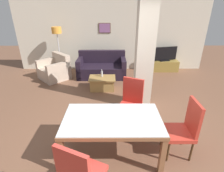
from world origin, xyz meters
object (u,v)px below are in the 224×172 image
(dining_table, at_px, (112,126))
(sofa, at_px, (102,68))
(armchair, at_px, (55,70))
(tv_stand, at_px, (163,66))
(dining_chair_far_right, at_px, (131,101))
(dining_chair_head_right, at_px, (184,127))
(bottle, at_px, (102,74))
(floor_lamp, at_px, (57,35))
(tv_screen, at_px, (165,54))
(coffee_table, at_px, (102,83))

(dining_table, relative_size, sofa, 0.93)
(armchair, bearing_deg, tv_stand, -123.75)
(dining_table, bearing_deg, sofa, 95.47)
(dining_chair_far_right, xyz_separation_m, dining_chair_head_right, (0.79, -0.86, 0.00))
(bottle, height_order, floor_lamp, floor_lamp)
(dining_chair_far_right, relative_size, bottle, 4.58)
(tv_screen, relative_size, floor_lamp, 0.55)
(dining_table, relative_size, bottle, 7.12)
(armchair, bearing_deg, floor_lamp, -51.28)
(armchair, bearing_deg, bottle, -159.60)
(sofa, bearing_deg, dining_chair_head_right, 112.62)
(armchair, bearing_deg, dining_chair_head_right, 178.10)
(armchair, relative_size, coffee_table, 1.57)
(dining_chair_far_right, bearing_deg, armchair, -23.08)
(armchair, height_order, bottle, armchair)
(sofa, distance_m, coffee_table, 1.13)
(dining_chair_far_right, bearing_deg, dining_table, 90.00)
(bottle, height_order, tv_stand, bottle)
(dining_chair_head_right, height_order, sofa, dining_chair_head_right)
(dining_chair_head_right, bearing_deg, tv_stand, -11.48)
(dining_chair_head_right, relative_size, tv_screen, 1.09)
(dining_chair_far_right, distance_m, armchair, 3.55)
(bottle, relative_size, floor_lamp, 0.13)
(tv_stand, bearing_deg, dining_chair_head_right, -101.48)
(tv_stand, bearing_deg, armchair, -169.45)
(dining_table, relative_size, coffee_table, 1.99)
(floor_lamp, bearing_deg, dining_chair_head_right, -52.37)
(tv_stand, distance_m, tv_screen, 0.47)
(coffee_table, xyz_separation_m, bottle, (-0.01, 0.11, 0.27))
(sofa, relative_size, tv_screen, 1.82)
(bottle, distance_m, tv_stand, 2.82)
(coffee_table, height_order, bottle, bottle)
(dining_chair_far_right, relative_size, sofa, 0.60)
(tv_stand, bearing_deg, dining_table, -115.81)
(bottle, bearing_deg, dining_chair_head_right, -60.96)
(dining_table, bearing_deg, dining_chair_far_right, 65.34)
(dining_chair_head_right, bearing_deg, sofa, 22.62)
(coffee_table, relative_size, tv_stand, 0.73)
(armchair, relative_size, tv_stand, 1.15)
(coffee_table, xyz_separation_m, tv_stand, (2.33, 1.66, 0.01))
(dining_chair_head_right, distance_m, armchair, 4.72)
(coffee_table, bearing_deg, bottle, 96.67)
(dining_chair_far_right, relative_size, coffee_table, 1.28)
(dining_chair_head_right, relative_size, sofa, 0.60)
(sofa, bearing_deg, tv_screen, -167.51)
(dining_chair_far_right, height_order, floor_lamp, floor_lamp)
(dining_table, relative_size, floor_lamp, 0.94)
(coffee_table, height_order, tv_stand, tv_stand)
(dining_chair_head_right, height_order, tv_stand, dining_chair_head_right)
(armchair, bearing_deg, sofa, -126.65)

